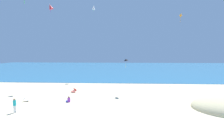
{
  "coord_description": "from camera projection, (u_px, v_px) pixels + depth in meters",
  "views": [
    {
      "loc": [
        0.91,
        -9.84,
        5.81
      ],
      "look_at": [
        0.0,
        7.79,
        4.24
      ],
      "focal_mm": 26.82,
      "sensor_mm": 36.0,
      "label": 1
    }
  ],
  "objects": [
    {
      "name": "kite_black",
      "position": [
        126.0,
        60.0,
        22.8
      ],
      "size": [
        0.69,
        0.82,
        1.22
      ],
      "rotation": [
        0.0,
        0.0,
        4.92
      ],
      "color": "black"
    },
    {
      "name": "beach_chair_mid_beach",
      "position": [
        26.0,
        99.0,
        19.81
      ],
      "size": [
        0.74,
        0.65,
        0.52
      ],
      "rotation": [
        0.0,
        0.0,
        0.23
      ],
      "color": "white",
      "rests_on": "ground_plane"
    },
    {
      "name": "kite_red",
      "position": [
        50.0,
        7.0,
        26.5
      ],
      "size": [
        1.0,
        0.82,
        1.37
      ],
      "rotation": [
        0.0,
        0.0,
        1.8
      ],
      "color": "red"
    },
    {
      "name": "ground_plane",
      "position": [
        113.0,
        100.0,
        20.3
      ],
      "size": [
        120.0,
        120.0,
        0.0
      ],
      "primitive_type": "plane",
      "color": "beige"
    },
    {
      "name": "person_3",
      "position": [
        15.0,
        104.0,
        16.01
      ],
      "size": [
        0.35,
        0.35,
        1.4
      ],
      "rotation": [
        0.0,
        0.0,
        2.81
      ],
      "color": "white",
      "rests_on": "ground_plane"
    },
    {
      "name": "kite_white",
      "position": [
        94.0,
        8.0,
        35.66
      ],
      "size": [
        0.99,
        1.02,
        1.25
      ],
      "rotation": [
        0.0,
        0.0,
        0.43
      ],
      "color": "white"
    },
    {
      "name": "ocean_water",
      "position": [
        118.0,
        68.0,
        60.92
      ],
      "size": [
        120.0,
        60.0,
        0.05
      ],
      "primitive_type": "cube",
      "color": "teal",
      "rests_on": "ground_plane"
    },
    {
      "name": "person_2",
      "position": [
        69.0,
        100.0,
        19.5
      ],
      "size": [
        0.61,
        0.48,
        0.68
      ],
      "rotation": [
        0.0,
        0.0,
        2.73
      ],
      "color": "purple",
      "rests_on": "ground_plane"
    },
    {
      "name": "beach_chair_near_camera",
      "position": [
        201.0,
        106.0,
        17.4
      ],
      "size": [
        0.52,
        0.63,
        0.6
      ],
      "rotation": [
        0.0,
        0.0,
        4.77
      ],
      "color": "#2370B2",
      "rests_on": "ground_plane"
    },
    {
      "name": "beach_chair_far_left",
      "position": [
        74.0,
        90.0,
        24.26
      ],
      "size": [
        0.88,
        0.89,
        0.54
      ],
      "rotation": [
        0.0,
        0.0,
        4.03
      ],
      "color": "#D13D3D",
      "rests_on": "ground_plane"
    },
    {
      "name": "kite_orange",
      "position": [
        181.0,
        16.0,
        33.27
      ],
      "size": [
        0.63,
        0.35,
        1.73
      ],
      "rotation": [
        0.0,
        0.0,
        3.29
      ],
      "color": "orange"
    }
  ]
}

